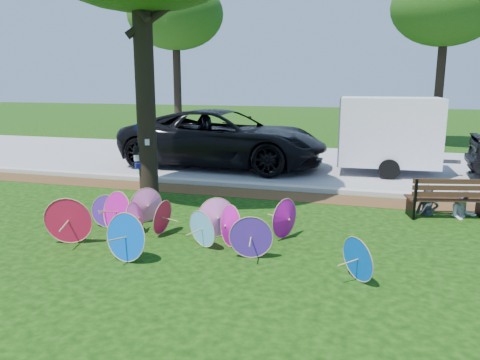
% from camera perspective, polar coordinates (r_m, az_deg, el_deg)
% --- Properties ---
extents(ground, '(90.00, 90.00, 0.00)m').
position_cam_1_polar(ground, '(7.92, -7.66, -9.10)').
color(ground, black).
rests_on(ground, ground).
extents(mulch_strip, '(90.00, 1.00, 0.01)m').
position_cam_1_polar(mulch_strip, '(11.98, 1.07, -1.65)').
color(mulch_strip, '#472D16').
rests_on(mulch_strip, ground).
extents(curb, '(90.00, 0.30, 0.12)m').
position_cam_1_polar(curb, '(12.62, 1.91, -0.68)').
color(curb, '#B7B5AD').
rests_on(curb, ground).
extents(street, '(90.00, 8.00, 0.01)m').
position_cam_1_polar(street, '(16.61, 5.49, 2.17)').
color(street, gray).
rests_on(street, ground).
extents(parasol_pile, '(5.73, 2.44, 0.87)m').
position_cam_1_polar(parasol_pile, '(8.48, -8.23, -5.03)').
color(parasol_pile, '#F070C7').
rests_on(parasol_pile, ground).
extents(black_van, '(6.94, 3.45, 1.89)m').
position_cam_1_polar(black_van, '(15.65, -1.98, 5.09)').
color(black_van, black).
rests_on(black_van, ground).
extents(cargo_trailer, '(3.00, 1.99, 2.63)m').
position_cam_1_polar(cargo_trailer, '(15.07, 17.71, 5.68)').
color(cargo_trailer, white).
rests_on(cargo_trailer, ground).
extents(park_bench, '(1.75, 0.99, 0.86)m').
position_cam_1_polar(park_bench, '(10.79, 23.84, -1.90)').
color(park_bench, black).
rests_on(park_bench, ground).
extents(person_left, '(0.51, 0.39, 1.26)m').
position_cam_1_polar(person_left, '(10.76, 22.05, -0.72)').
color(person_left, '#353C49').
rests_on(person_left, ground).
extents(person_right, '(0.65, 0.55, 1.16)m').
position_cam_1_polar(person_right, '(10.86, 25.70, -1.18)').
color(person_right, silver).
rests_on(person_right, ground).
extents(bg_trees, '(23.57, 5.50, 7.40)m').
position_cam_1_polar(bg_trees, '(21.67, 20.20, 19.11)').
color(bg_trees, black).
rests_on(bg_trees, ground).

